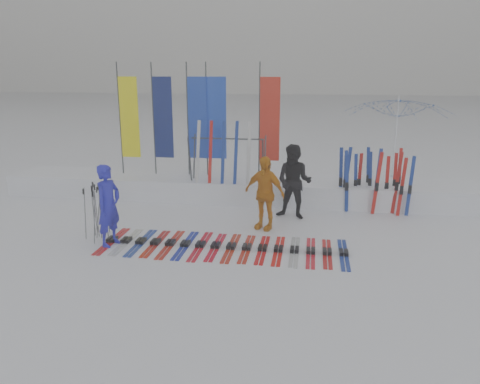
% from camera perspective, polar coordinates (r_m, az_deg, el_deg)
% --- Properties ---
extents(ground, '(120.00, 120.00, 0.00)m').
position_cam_1_polar(ground, '(9.12, -2.82, -8.61)').
color(ground, white).
rests_on(ground, ground).
extents(snow_bank, '(14.00, 1.60, 0.60)m').
position_cam_1_polar(snow_bank, '(13.32, 1.13, 0.40)').
color(snow_bank, white).
rests_on(snow_bank, ground).
extents(person_blue, '(0.57, 0.72, 1.73)m').
position_cam_1_polar(person_blue, '(10.09, -15.72, -1.60)').
color(person_blue, '#2021BD').
rests_on(person_blue, ground).
extents(person_black, '(1.04, 0.89, 1.85)m').
position_cam_1_polar(person_black, '(11.56, 6.61, 1.23)').
color(person_black, black).
rests_on(person_black, ground).
extents(person_yellow, '(1.09, 0.78, 1.71)m').
position_cam_1_polar(person_yellow, '(10.73, 2.98, -0.12)').
color(person_yellow, orange).
rests_on(person_yellow, ground).
extents(tent_canopy, '(4.11, 4.14, 2.88)m').
position_cam_1_polar(tent_canopy, '(14.78, 18.32, 5.61)').
color(tent_canopy, white).
rests_on(tent_canopy, ground).
extents(ski_row, '(5.08, 1.70, 0.07)m').
position_cam_1_polar(ski_row, '(9.82, -2.04, -6.61)').
color(ski_row, red).
rests_on(ski_row, ground).
extents(pole_cluster, '(0.60, 0.87, 1.25)m').
position_cam_1_polar(pole_cluster, '(10.72, -16.74, -2.20)').
color(pole_cluster, '#595B60').
rests_on(pole_cluster, ground).
extents(feather_flags, '(4.63, 0.21, 3.20)m').
position_cam_1_polar(feather_flags, '(13.49, -5.68, 8.91)').
color(feather_flags, '#383A3F').
rests_on(feather_flags, ground).
extents(ski_rack, '(2.04, 0.80, 1.23)m').
position_cam_1_polar(ski_rack, '(12.79, -1.52, 4.75)').
color(ski_rack, '#383A3F').
rests_on(ski_rack, ground).
extents(upright_skis, '(1.77, 1.06, 1.69)m').
position_cam_1_polar(upright_skis, '(12.67, 15.92, 1.29)').
color(upright_skis, navy).
rests_on(upright_skis, ground).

